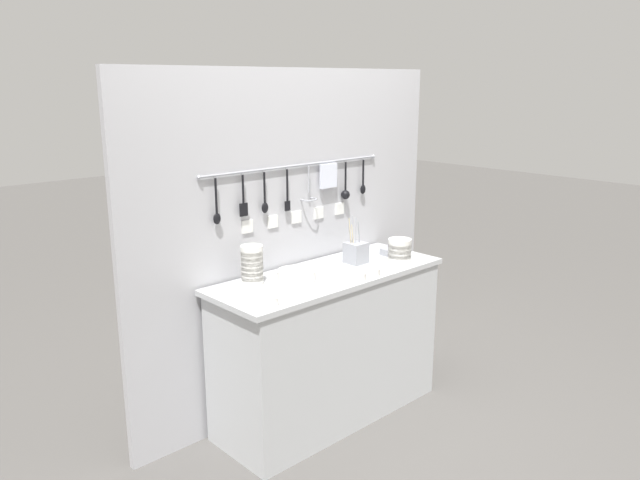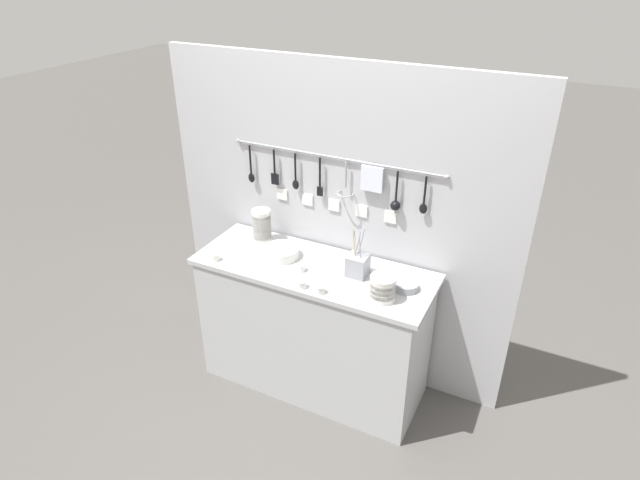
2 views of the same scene
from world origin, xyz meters
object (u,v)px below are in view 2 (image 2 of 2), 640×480
Objects in this scene: plate_stack at (281,252)px; steel_mixing_bowl at (406,286)px; bowl_stack_nested_right at (383,288)px; cup_centre at (301,268)px; cup_front_left at (320,289)px; bowl_stack_back_corner at (262,226)px; cup_by_caddy at (215,257)px; cutlery_caddy at (358,265)px; cup_back_left at (302,284)px.

plate_stack reaches higher than steel_mixing_bowl.
cup_centre is (-0.51, 0.05, -0.05)m from bowl_stack_nested_right.
bowl_stack_back_corner is at bearing 148.79° from cup_front_left.
cup_by_caddy and cup_front_left have the same top height.
steel_mixing_bowl is 2.58× the size of cup_front_left.
steel_mixing_bowl is at bearing -3.27° from cutlery_caddy.
plate_stack is at bearing 148.05° from cup_front_left.
bowl_stack_back_corner is (-0.89, 0.26, 0.04)m from bowl_stack_nested_right.
cup_back_left is at bearing -167.72° from bowl_stack_nested_right.
cutlery_caddy reaches higher than bowl_stack_back_corner.
bowl_stack_back_corner is 4.12× the size of cup_front_left.
bowl_stack_back_corner is 4.12× the size of cup_centre.
steel_mixing_bowl is 0.46m from cup_front_left.
plate_stack is (-0.69, 0.14, -0.04)m from bowl_stack_nested_right.
cup_centre is at bearing 119.99° from cup_back_left.
cup_by_caddy is 0.59m from cup_back_left.
plate_stack is 0.35m from cup_back_left.
plate_stack is 0.76× the size of cutlery_caddy.
cup_back_left is at bearing 180.00° from cup_front_left.
plate_stack is at bearing 154.05° from cup_centre.
cup_by_caddy is at bearing -110.61° from bowl_stack_back_corner.
cup_front_left is at bearing -163.57° from bowl_stack_nested_right.
cup_back_left is (-0.43, -0.09, -0.05)m from bowl_stack_nested_right.
cup_centre is (0.38, -0.20, -0.08)m from bowl_stack_back_corner.
cup_back_left is at bearing -155.13° from steel_mixing_bowl.
cup_back_left is 0.17m from cup_centre.
bowl_stack_back_corner is 0.77× the size of cutlery_caddy.
cup_centre is (-0.30, -0.11, -0.04)m from cutlery_caddy.
cutlery_caddy is at bearing 2.26° from plate_stack.
cutlery_caddy reaches higher than cup_front_left.
plate_stack is 1.58× the size of steel_mixing_bowl.
steel_mixing_bowl is 0.48× the size of cutlery_caddy.
cup_by_caddy is 0.52m from cup_centre.
cup_centre is (-0.59, -0.09, 0.00)m from steel_mixing_bowl.
bowl_stack_back_corner is 4.12× the size of cup_by_caddy.
cutlery_caddy reaches higher than steel_mixing_bowl.
bowl_stack_back_corner is 0.68m from cup_front_left.
steel_mixing_bowl is at bearing 8.51° from cup_centre.
bowl_stack_nested_right is 1.02m from cup_by_caddy.
bowl_stack_nested_right is 2.71× the size of cup_by_caddy.
cup_by_caddy is 1.00× the size of cup_back_left.
cup_centre is at bearing -25.95° from plate_stack.
cutlery_caddy is (-0.21, 0.16, -0.00)m from bowl_stack_nested_right.
bowl_stack_nested_right is 0.17m from steel_mixing_bowl.
plate_stack is 4.08× the size of cup_front_left.
bowl_stack_nested_right is 0.33m from cup_front_left.
cutlery_caddy reaches higher than cup_by_caddy.
steel_mixing_bowl and cup_centre have the same top height.
bowl_stack_back_corner is 0.36m from cup_by_caddy.
cup_by_caddy is (-0.33, -0.21, -0.01)m from plate_stack.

